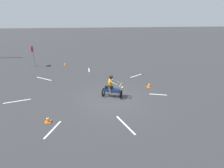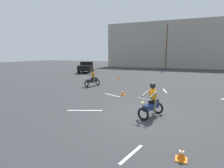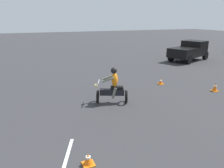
{
  "view_description": "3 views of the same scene",
  "coord_description": "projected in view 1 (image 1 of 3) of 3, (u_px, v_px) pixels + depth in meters",
  "views": [
    {
      "loc": [
        -10.77,
        1.1,
        5.66
      ],
      "look_at": [
        0.4,
        -0.05,
        1.0
      ],
      "focal_mm": 28.0,
      "sensor_mm": 36.0,
      "label": 1
    },
    {
      "loc": [
        1.73,
        -8.16,
        2.98
      ],
      "look_at": [
        -2.87,
        3.01,
        0.9
      ],
      "focal_mm": 28.0,
      "sensor_mm": 36.0,
      "label": 2
    },
    {
      "loc": [
        2.46,
        2.47,
        3.73
      ],
      "look_at": [
        -6.15,
        6.07,
        0.9
      ],
      "focal_mm": 35.0,
      "sensor_mm": 36.0,
      "label": 3
    }
  ],
  "objects": [
    {
      "name": "lane_stripe_n",
      "position": [
        17.0,
        101.0,
        11.92
      ],
      "size": [
        0.55,
        1.68,
        0.01
      ],
      "primitive_type": "cube",
      "rotation": [
        0.0,
        0.0,
        3.41
      ],
      "color": "silver",
      "rests_on": "ground"
    },
    {
      "name": "lane_stripe_se",
      "position": [
        136.0,
        76.0,
        16.66
      ],
      "size": [
        0.92,
        1.31,
        0.01
      ],
      "primitive_type": "cube",
      "rotation": [
        0.0,
        0.0,
        6.87
      ],
      "color": "silver",
      "rests_on": "ground"
    },
    {
      "name": "motorcycle_rider_foreground",
      "position": [
        112.0,
        88.0,
        12.26
      ],
      "size": [
        1.09,
        1.54,
        1.66
      ],
      "rotation": [
        0.0,
        0.0,
        2.76
      ],
      "color": "black",
      "rests_on": "ground"
    },
    {
      "name": "lane_stripe_s",
      "position": [
        158.0,
        94.0,
        12.89
      ],
      "size": [
        0.42,
        1.25,
        0.01
      ],
      "primitive_type": "cube",
      "rotation": [
        0.0,
        0.0,
        6.02
      ],
      "color": "silver",
      "rests_on": "ground"
    },
    {
      "name": "traffic_cone_near_right",
      "position": [
        65.0,
        64.0,
        19.9
      ],
      "size": [
        0.32,
        0.32,
        0.31
      ],
      "color": "orange",
      "rests_on": "ground"
    },
    {
      "name": "ground_plane",
      "position": [
        112.0,
        99.0,
        12.16
      ],
      "size": [
        120.0,
        120.0,
        0.0
      ],
      "primitive_type": "plane",
      "color": "#333335"
    },
    {
      "name": "lane_stripe_w",
      "position": [
        53.0,
        129.0,
        9.05
      ],
      "size": [
        1.45,
        0.65,
        0.01
      ],
      "primitive_type": "cube",
      "rotation": [
        0.0,
        0.0,
        4.34
      ],
      "color": "silver",
      "rests_on": "ground"
    },
    {
      "name": "lane_stripe_ne",
      "position": [
        44.0,
        79.0,
        15.92
      ],
      "size": [
        1.14,
        1.6,
        0.01
      ],
      "primitive_type": "cube",
      "rotation": [
        0.0,
        0.0,
        2.54
      ],
      "color": "silver",
      "rests_on": "ground"
    },
    {
      "name": "traffic_cone_near_left",
      "position": [
        48.0,
        120.0,
        9.61
      ],
      "size": [
        0.32,
        0.32,
        0.34
      ],
      "color": "orange",
      "rests_on": "ground"
    },
    {
      "name": "traffic_cone_far_right",
      "position": [
        149.0,
        85.0,
        14.07
      ],
      "size": [
        0.32,
        0.32,
        0.37
      ],
      "color": "orange",
      "rests_on": "ground"
    },
    {
      "name": "stop_sign",
      "position": [
        33.0,
        52.0,
        18.95
      ],
      "size": [
        0.7,
        0.08,
        2.3
      ],
      "color": "slate",
      "rests_on": "ground"
    },
    {
      "name": "lane_stripe_w_b",
      "position": [
        125.0,
        125.0,
        9.43
      ],
      "size": [
        1.78,
        0.8,
        0.01
      ],
      "primitive_type": "cube",
      "rotation": [
        0.0,
        0.0,
        5.1
      ],
      "color": "silver",
      "rests_on": "ground"
    },
    {
      "name": "lane_stripe_e",
      "position": [
        89.0,
        70.0,
        18.34
      ],
      "size": [
        1.35,
        0.16,
        0.01
      ],
      "primitive_type": "cube",
      "rotation": [
        0.0,
        0.0,
        1.61
      ],
      "color": "silver",
      "rests_on": "ground"
    }
  ]
}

